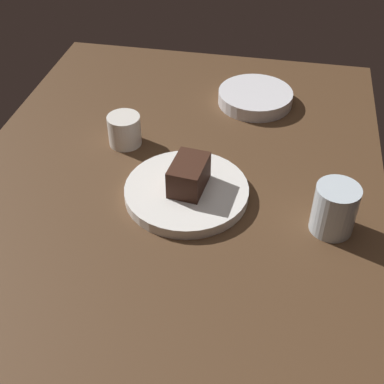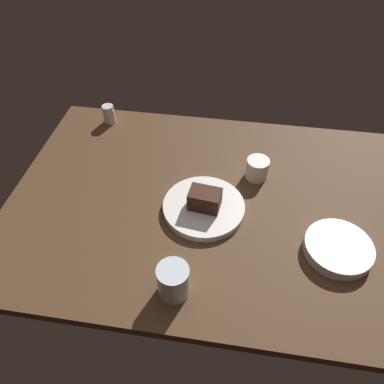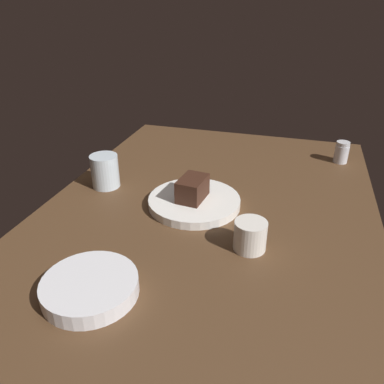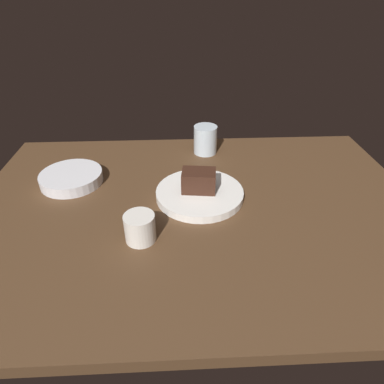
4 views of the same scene
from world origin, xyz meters
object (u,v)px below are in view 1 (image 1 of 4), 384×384
Objects in this scene: chocolate_cake_slice at (189,175)px; coffee_cup at (125,130)px; side_bowl at (255,97)px; dessert_plate at (187,192)px; water_glass at (335,209)px.

coffee_cup is at bearing 49.65° from chocolate_cake_slice.
chocolate_cake_slice is 0.50× the size of side_bowl.
chocolate_cake_slice is 22.36cm from coffee_cup.
coffee_cup is at bearing 48.45° from dessert_plate.
water_glass reaches higher than side_bowl.
side_bowl is at bearing -14.34° from dessert_plate.
water_glass is at bearing -112.83° from coffee_cup.
chocolate_cake_slice is at bearing 81.55° from water_glass.
side_bowl is at bearing -13.83° from chocolate_cake_slice.
chocolate_cake_slice is at bearing 166.17° from side_bowl.
dessert_plate is 38.01cm from side_bowl.
chocolate_cake_slice is 27.05cm from water_glass.
chocolate_cake_slice reaches higher than coffee_cup.
dessert_plate is 2.55× the size of water_glass.
water_glass reaches higher than dessert_plate.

